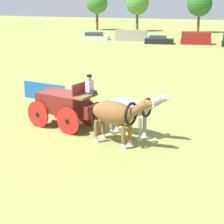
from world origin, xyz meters
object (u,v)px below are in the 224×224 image
parked_vehicle_c (159,40)px  parked_vehicle_d (196,38)px  parked_vehicle_a (95,36)px  draft_horse_near (131,108)px  parked_vehicle_b (131,35)px  show_wagon (65,104)px  draft_horse_off (115,114)px

parked_vehicle_c → parked_vehicle_d: 5.32m
parked_vehicle_d → parked_vehicle_a: bearing=179.6°
draft_horse_near → parked_vehicle_d: bearing=96.1°
parked_vehicle_b → draft_horse_near: bearing=-70.2°
draft_horse_near → parked_vehicle_c: 38.60m
parked_vehicle_a → parked_vehicle_c: size_ratio=1.07×
draft_horse_near → show_wagon: bearing=-179.7°
show_wagon → parked_vehicle_a: (-16.88, 39.08, -0.69)m
show_wagon → draft_horse_off: (3.21, -1.26, 0.21)m
parked_vehicle_a → parked_vehicle_c: (11.11, -1.60, 0.01)m
draft_horse_near → parked_vehicle_d: draft_horse_near is taller
parked_vehicle_a → parked_vehicle_d: (16.21, -0.11, 0.35)m
draft_horse_off → parked_vehicle_a: 45.07m
show_wagon → draft_horse_near: show_wagon is taller
draft_horse_off → parked_vehicle_a: (-20.09, 40.34, -0.91)m
parked_vehicle_a → parked_vehicle_c: 11.22m
draft_horse_off → parked_vehicle_b: (-14.16, 41.22, -0.61)m
draft_horse_off → parked_vehicle_c: size_ratio=0.70×
parked_vehicle_d → parked_vehicle_c: bearing=-163.8°
draft_horse_near → draft_horse_off: size_ratio=1.04×
parked_vehicle_c → parked_vehicle_d: (5.10, 1.48, 0.35)m
show_wagon → draft_horse_off: size_ratio=1.80×
parked_vehicle_b → draft_horse_off: bearing=-71.0°
draft_horse_off → parked_vehicle_b: draft_horse_off is taller
draft_horse_off → parked_vehicle_b: bearing=109.0°
parked_vehicle_b → parked_vehicle_d: size_ratio=1.16×
draft_horse_near → parked_vehicle_a: size_ratio=0.68×
draft_horse_off → parked_vehicle_d: size_ratio=0.67×
draft_horse_off → draft_horse_near: bearing=78.6°
show_wagon → parked_vehicle_c: (-5.77, 37.49, -0.68)m
show_wagon → parked_vehicle_b: bearing=105.3°
show_wagon → draft_horse_off: 3.46m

